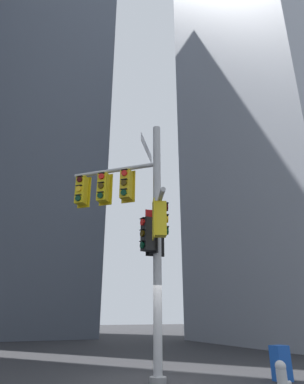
{
  "coord_description": "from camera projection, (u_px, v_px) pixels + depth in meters",
  "views": [
    {
      "loc": [
        -4.16,
        -8.93,
        1.66
      ],
      "look_at": [
        -0.08,
        0.22,
        5.47
      ],
      "focal_mm": 30.65,
      "sensor_mm": 36.0,
      "label": 1
    }
  ],
  "objects": [
    {
      "name": "ground",
      "position": [
        158.0,
        384.0,
        8.62
      ],
      "size": [
        120.0,
        120.0,
        0.0
      ],
      "primitive_type": "plane",
      "color": "#2D2D30"
    },
    {
      "name": "building_tower_right",
      "position": [
        273.0,
        36.0,
        30.53
      ],
      "size": [
        13.37,
        13.37,
        52.23
      ],
      "primitive_type": "cube",
      "color": "#9399A3",
      "rests_on": "ground"
    },
    {
      "name": "building_mid_block",
      "position": [
        41.0,
        125.0,
        35.47
      ],
      "size": [
        12.09,
        12.09,
        42.16
      ],
      "primitive_type": "cube",
      "color": "#4C5460",
      "rests_on": "ground"
    },
    {
      "name": "signal_pole_assembly",
      "position": [
        136.0,
        217.0,
        10.35
      ],
      "size": [
        2.66,
        3.8,
        7.79
      ],
      "color": "#B2B2B5",
      "rests_on": "ground"
    },
    {
      "name": "fire_hydrant",
      "position": [
        282.0,
        380.0,
        6.95
      ],
      "size": [
        0.33,
        0.23,
        0.77
      ],
      "color": "silver",
      "rests_on": "ground"
    },
    {
      "name": "newspaper_box",
      "position": [
        281.0,
        363.0,
        9.07
      ],
      "size": [
        0.45,
        0.36,
        0.89
      ],
      "color": "#194CB2",
      "rests_on": "ground"
    }
  ]
}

